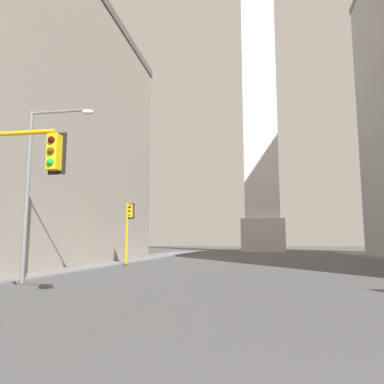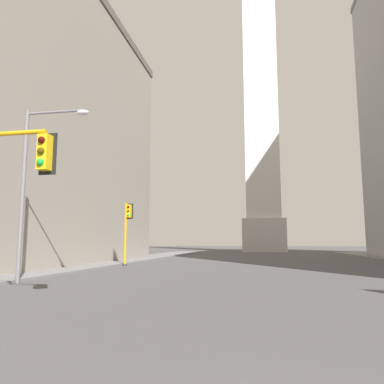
{
  "view_description": "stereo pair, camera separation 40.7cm",
  "coord_description": "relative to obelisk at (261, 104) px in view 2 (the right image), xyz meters",
  "views": [
    {
      "loc": [
        -1.19,
        -1.6,
        1.94
      ],
      "look_at": [
        -9.01,
        43.74,
        8.14
      ],
      "focal_mm": 35.0,
      "sensor_mm": 36.0,
      "label": 1
    },
    {
      "loc": [
        -0.79,
        -1.53,
        1.94
      ],
      "look_at": [
        -9.01,
        43.74,
        8.14
      ],
      "focal_mm": 35.0,
      "sensor_mm": 36.0,
      "label": 2
    }
  ],
  "objects": [
    {
      "name": "sidewalk_left",
      "position": [
        -14.89,
        -49.35,
        -31.49
      ],
      "size": [
        5.0,
        92.53,
        0.15
      ],
      "primitive_type": "cube",
      "color": "slate",
      "rests_on": "ground_plane"
    },
    {
      "name": "obelisk",
      "position": [
        0.0,
        0.0,
        0.0
      ],
      "size": [
        8.61,
        8.61,
        66.33
      ],
      "color": "silver",
      "rests_on": "ground_plane"
    },
    {
      "name": "traffic_light_mid_left",
      "position": [
        -12.0,
        -48.03,
        -28.07
      ],
      "size": [
        0.79,
        0.52,
        5.3
      ],
      "color": "orange",
      "rests_on": "ground_plane"
    },
    {
      "name": "street_lamp",
      "position": [
        -11.72,
        -62.16,
        -26.3
      ],
      "size": [
        3.43,
        0.36,
        8.55
      ],
      "color": "slate",
      "rests_on": "ground_plane"
    }
  ]
}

